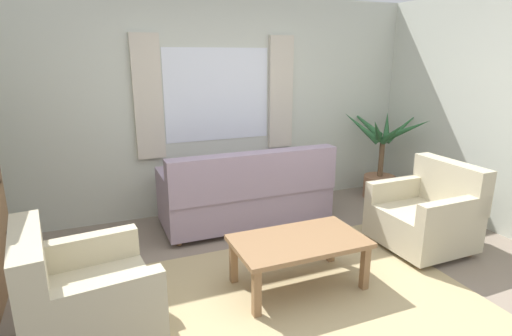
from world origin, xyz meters
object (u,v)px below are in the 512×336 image
at_px(armchair_right, 427,214).
at_px(coffee_table, 299,245).
at_px(armchair_left, 81,299).
at_px(couch, 247,195).
at_px(potted_plant, 381,162).

xyz_separation_m(armchair_right, coffee_table, (-1.56, -0.17, 0.03)).
bearing_deg(armchair_right, coffee_table, -84.63).
distance_m(armchair_left, armchair_right, 3.26).
bearing_deg(couch, potted_plant, -174.63).
xyz_separation_m(armchair_left, coffee_table, (1.68, 0.10, 0.03)).
relative_size(armchair_right, potted_plant, 0.71).
xyz_separation_m(couch, armchair_right, (1.49, -1.22, -0.01)).
xyz_separation_m(couch, coffee_table, (-0.07, -1.39, 0.01)).
relative_size(coffee_table, potted_plant, 0.89).
bearing_deg(armchair_left, armchair_right, -92.05).
bearing_deg(coffee_table, armchair_right, 6.22).
bearing_deg(couch, coffee_table, 87.03).
height_order(couch, armchair_left, couch).
bearing_deg(potted_plant, couch, -174.63).
height_order(armchair_left, armchair_right, same).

